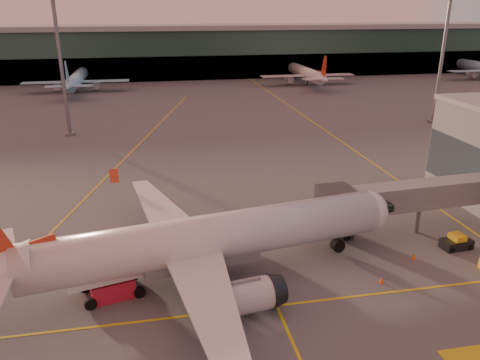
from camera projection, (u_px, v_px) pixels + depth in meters
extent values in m
plane|color=#4C4F54|center=(227.00, 355.00, 33.54)|extent=(600.00, 600.00, 0.00)
cube|color=gold|center=(217.00, 313.00, 38.14)|extent=(80.00, 0.25, 0.01)
cube|color=gold|center=(117.00, 166.00, 73.19)|extent=(31.30, 115.98, 0.01)
cube|color=gold|center=(309.00, 119.00, 103.28)|extent=(0.25, 160.00, 0.01)
cube|color=#19382D|center=(160.00, 54.00, 161.46)|extent=(400.00, 18.00, 16.00)
cube|color=gray|center=(158.00, 27.00, 158.39)|extent=(400.00, 20.00, 1.60)
cube|color=black|center=(161.00, 69.00, 155.03)|extent=(400.00, 1.00, 8.00)
cylinder|color=slate|center=(62.00, 70.00, 86.40)|extent=(0.70, 0.70, 25.00)
cube|color=slate|center=(70.00, 134.00, 90.67)|extent=(1.60, 1.60, 0.50)
cylinder|color=slate|center=(441.00, 63.00, 95.98)|extent=(0.70, 0.70, 25.00)
cube|color=slate|center=(433.00, 122.00, 100.25)|extent=(1.60, 1.60, 0.50)
cylinder|color=silver|center=(212.00, 237.00, 41.56)|extent=(32.81, 9.48, 4.18)
sphere|color=silver|center=(367.00, 211.00, 46.86)|extent=(4.10, 4.10, 4.10)
cube|color=black|center=(378.00, 205.00, 47.07)|extent=(2.30, 2.99, 0.73)
cylinder|color=silver|center=(246.00, 296.00, 37.03)|extent=(4.76, 3.40, 2.72)
cylinder|color=black|center=(196.00, 290.00, 39.52)|extent=(2.10, 1.75, 1.88)
cylinder|color=black|center=(195.00, 284.00, 39.32)|extent=(0.38, 0.38, 1.15)
cylinder|color=silver|center=(202.00, 229.00, 48.20)|extent=(4.76, 3.40, 2.72)
cylinder|color=black|center=(180.00, 259.00, 44.30)|extent=(2.10, 1.75, 1.88)
cylinder|color=black|center=(180.00, 254.00, 44.10)|extent=(0.38, 0.38, 1.15)
cube|color=slate|center=(200.00, 253.00, 41.64)|extent=(10.74, 5.00, 1.67)
cylinder|color=black|center=(338.00, 245.00, 46.96)|extent=(1.44, 1.04, 1.32)
cube|color=slate|center=(421.00, 195.00, 50.22)|extent=(20.76, 4.08, 2.70)
cube|color=#2D3035|center=(336.00, 202.00, 48.36)|extent=(3.64, 3.64, 3.00)
cube|color=#2D3035|center=(343.00, 225.00, 50.60)|extent=(1.60, 2.40, 2.40)
cylinder|color=black|center=(347.00, 237.00, 49.86)|extent=(0.80, 0.40, 0.80)
cylinder|color=black|center=(339.00, 228.00, 51.89)|extent=(0.80, 0.40, 0.80)
cylinder|color=slate|center=(418.00, 219.00, 51.23)|extent=(0.50, 0.50, 3.18)
cube|color=#B71A30|center=(112.00, 286.00, 40.23)|extent=(4.17, 3.51, 1.70)
cube|color=silver|center=(105.00, 260.00, 39.17)|extent=(7.05, 4.34, 3.17)
cylinder|color=black|center=(91.00, 304.00, 38.39)|extent=(1.08, 0.63, 1.02)
cylinder|color=black|center=(140.00, 292.00, 40.00)|extent=(1.08, 0.63, 1.02)
cube|color=black|center=(456.00, 244.00, 48.16)|extent=(3.20, 1.90, 0.99)
cube|color=gold|center=(457.00, 238.00, 47.93)|extent=(1.39, 1.55, 0.81)
cylinder|color=black|center=(452.00, 250.00, 47.29)|extent=(0.65, 0.33, 0.63)
cylinder|color=black|center=(470.00, 247.00, 47.86)|extent=(0.65, 0.33, 0.63)
cone|color=#F3540C|center=(414.00, 256.00, 46.17)|extent=(0.46, 0.46, 0.59)
cube|color=#F3540C|center=(414.00, 259.00, 46.27)|extent=(0.40, 0.40, 0.03)
cone|color=#F3540C|center=(171.00, 200.00, 59.58)|extent=(0.39, 0.39, 0.50)
cube|color=#F3540C|center=(171.00, 202.00, 59.66)|extent=(0.34, 0.34, 0.03)
cone|color=#F3540C|center=(382.00, 280.00, 42.18)|extent=(0.45, 0.45, 0.57)
cube|color=#F3540C|center=(381.00, 282.00, 42.28)|extent=(0.39, 0.39, 0.03)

